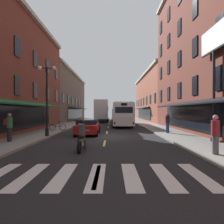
# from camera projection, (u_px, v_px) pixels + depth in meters

# --- Properties ---
(ground_plane) EXTENTS (34.80, 80.00, 0.10)m
(ground_plane) POSITION_uv_depth(u_px,v_px,m) (107.00, 137.00, 16.38)
(ground_plane) COLOR black
(lane_centre_dashes) EXTENTS (0.14, 73.90, 0.01)m
(lane_centre_dashes) POSITION_uv_depth(u_px,v_px,m) (107.00, 137.00, 16.13)
(lane_centre_dashes) COLOR #DBCC4C
(lane_centre_dashes) RESTS_ON ground
(crosswalk_near) EXTENTS (7.10, 2.80, 0.01)m
(crosswalk_near) POSITION_uv_depth(u_px,v_px,m) (98.00, 175.00, 6.38)
(crosswalk_near) COLOR silver
(crosswalk_near) RESTS_ON ground
(sidewalk_left) EXTENTS (3.00, 80.00, 0.14)m
(sidewalk_left) POSITION_uv_depth(u_px,v_px,m) (36.00, 135.00, 16.41)
(sidewalk_left) COLOR gray
(sidewalk_left) RESTS_ON ground
(sidewalk_right) EXTENTS (3.00, 80.00, 0.14)m
(sidewalk_right) POSITION_uv_depth(u_px,v_px,m) (178.00, 135.00, 16.36)
(sidewalk_right) COLOR gray
(sidewalk_right) RESTS_ON ground
(billboard_sign) EXTENTS (0.40, 3.33, 7.46)m
(billboard_sign) POSITION_uv_depth(u_px,v_px,m) (215.00, 51.00, 12.67)
(billboard_sign) COLOR black
(billboard_sign) RESTS_ON sidewalk_right
(transit_bus) EXTENTS (2.72, 12.35, 3.24)m
(transit_bus) POSITION_uv_depth(u_px,v_px,m) (122.00, 114.00, 28.94)
(transit_bus) COLOR white
(transit_bus) RESTS_ON ground
(box_truck) EXTENTS (2.50, 8.02, 4.15)m
(box_truck) POSITION_uv_depth(u_px,v_px,m) (103.00, 111.00, 37.85)
(box_truck) COLOR white
(box_truck) RESTS_ON ground
(sedan_near) EXTENTS (2.02, 4.57, 1.35)m
(sedan_near) POSITION_uv_depth(u_px,v_px,m) (89.00, 127.00, 17.70)
(sedan_near) COLOR maroon
(sedan_near) RESTS_ON ground
(sedan_mid) EXTENTS (1.96, 4.34, 1.32)m
(sedan_mid) POSITION_uv_depth(u_px,v_px,m) (104.00, 117.00, 48.63)
(sedan_mid) COLOR maroon
(sedan_mid) RESTS_ON ground
(motorcycle_rider) EXTENTS (0.62, 2.07, 1.66)m
(motorcycle_rider) POSITION_uv_depth(u_px,v_px,m) (83.00, 137.00, 10.42)
(motorcycle_rider) COLOR black
(motorcycle_rider) RESTS_ON ground
(bicycle_near) EXTENTS (1.71, 0.48, 0.91)m
(bicycle_near) POSITION_uv_depth(u_px,v_px,m) (59.00, 127.00, 19.87)
(bicycle_near) COLOR black
(bicycle_near) RESTS_ON sidewalk_left
(pedestrian_near) EXTENTS (0.51, 0.36, 1.83)m
(pedestrian_near) POSITION_uv_depth(u_px,v_px,m) (10.00, 126.00, 12.67)
(pedestrian_near) COLOR black
(pedestrian_near) RESTS_ON sidewalk_left
(pedestrian_mid) EXTENTS (0.36, 0.36, 1.77)m
(pedestrian_mid) POSITION_uv_depth(u_px,v_px,m) (216.00, 134.00, 8.88)
(pedestrian_mid) COLOR #4C4C51
(pedestrian_mid) RESTS_ON sidewalk_right
(pedestrian_far) EXTENTS (0.36, 0.36, 1.80)m
(pedestrian_far) POSITION_uv_depth(u_px,v_px,m) (168.00, 122.00, 17.73)
(pedestrian_far) COLOR navy
(pedestrian_far) RESTS_ON sidewalk_right
(street_lamp_twin) EXTENTS (1.42, 0.32, 5.49)m
(street_lamp_twin) POSITION_uv_depth(u_px,v_px,m) (48.00, 97.00, 15.51)
(street_lamp_twin) COLOR black
(street_lamp_twin) RESTS_ON sidewalk_left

